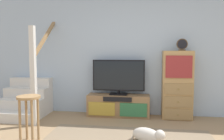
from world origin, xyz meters
The scene contains 8 objects.
back_wall centered at (0.00, 2.46, 1.35)m, with size 6.40×0.12×2.70m, color #A8BCD1.
media_console centered at (-0.30, 2.19, 0.22)m, with size 1.27×0.38×0.45m.
television centered at (-0.30, 2.22, 0.83)m, with size 1.07×0.22×0.72m.
side_cabinet centered at (0.88, 2.20, 0.68)m, with size 0.58×0.38×1.36m.
desk_clock centered at (0.95, 2.19, 1.47)m, with size 0.21×0.08×0.23m.
staircase centered at (-2.24, 2.20, 0.37)m, with size 1.00×1.36×2.20m.
bar_stool_near centered at (-1.46, 0.66, 0.52)m, with size 0.34×0.34×0.70m.
dog centered at (0.29, 0.87, 0.12)m, with size 0.51×0.37×0.23m.
Camera 1 is at (0.21, -2.46, 1.36)m, focal length 36.81 mm.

